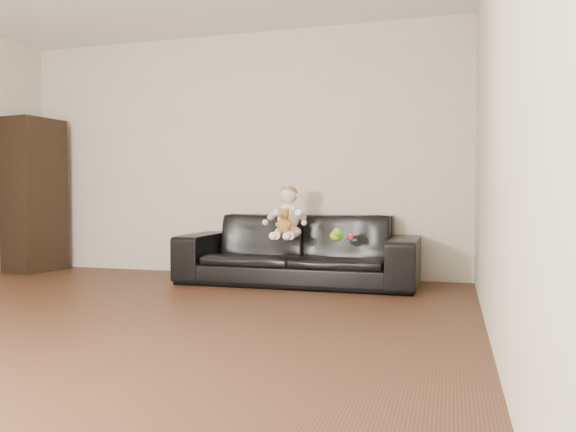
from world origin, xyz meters
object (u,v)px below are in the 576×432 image
(cabinet, at_px, (34,195))
(baby, at_px, (288,216))
(toy_green, at_px, (336,236))
(toy_rattle, at_px, (351,238))
(sofa, at_px, (298,249))
(toy_blue_disc, at_px, (351,240))
(teddy_bear, at_px, (284,221))

(cabinet, distance_m, baby, 3.07)
(toy_green, relative_size, toy_rattle, 2.43)
(sofa, bearing_deg, toy_blue_disc, -12.95)
(toy_green, distance_m, toy_rattle, 0.14)
(sofa, height_order, baby, baby)
(sofa, relative_size, baby, 4.50)
(cabinet, distance_m, toy_rattle, 3.70)
(toy_blue_disc, bearing_deg, teddy_bear, -165.69)
(cabinet, relative_size, teddy_bear, 7.23)
(teddy_bear, relative_size, toy_green, 1.63)
(teddy_bear, bearing_deg, baby, 78.07)
(cabinet, xyz_separation_m, toy_green, (3.55, -0.34, -0.37))
(cabinet, relative_size, baby, 3.39)
(cabinet, bearing_deg, sofa, 5.64)
(toy_green, bearing_deg, cabinet, 174.53)
(toy_green, xyz_separation_m, toy_rattle, (0.11, 0.08, -0.02))
(cabinet, distance_m, toy_blue_disc, 3.69)
(cabinet, bearing_deg, teddy_bear, 0.44)
(baby, xyz_separation_m, teddy_bear, (0.01, -0.15, -0.05))
(cabinet, xyz_separation_m, teddy_bear, (3.06, -0.36, -0.25))
(teddy_bear, height_order, toy_green, teddy_bear)
(sofa, bearing_deg, baby, -119.08)
(toy_green, height_order, toy_blue_disc, toy_green)
(teddy_bear, height_order, toy_blue_disc, teddy_bear)
(baby, bearing_deg, toy_rattle, -21.67)
(toy_green, xyz_separation_m, toy_blue_disc, (0.11, 0.14, -0.04))
(baby, xyz_separation_m, toy_blue_disc, (0.61, -0.00, -0.22))
(baby, relative_size, teddy_bear, 2.13)
(sofa, distance_m, toy_green, 0.53)
(toy_rattle, bearing_deg, baby, 174.60)
(toy_green, bearing_deg, sofa, 148.67)
(toy_rattle, height_order, toy_blue_disc, toy_rattle)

